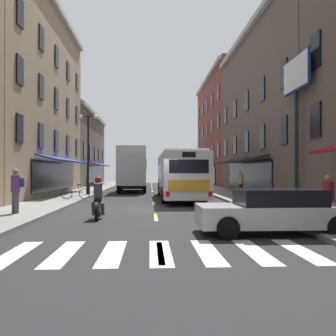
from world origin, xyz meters
TOP-DOWN VIEW (x-y plane):
  - ground_plane at (0.00, 0.00)m, footprint 34.80×80.00m
  - lane_centre_dashes at (0.00, -0.25)m, footprint 0.14×73.90m
  - crosswalk_near at (0.00, -10.00)m, footprint 7.10×2.80m
  - sidewalk_left at (-5.90, 0.00)m, footprint 3.00×80.00m
  - sidewalk_right at (5.90, 0.00)m, footprint 3.00×80.00m
  - billboard_sign at (7.05, -0.51)m, footprint 0.40×3.10m
  - transit_bus at (1.74, 6.19)m, footprint 2.70×11.59m
  - box_truck at (-1.81, 14.70)m, footprint 2.62×8.05m
  - sedan_near at (-1.74, 24.44)m, footprint 1.94×4.68m
  - sedan_mid at (3.48, -7.67)m, footprint 4.48×1.98m
  - motorcycle_rider at (-2.29, -3.80)m, footprint 0.62×2.07m
  - bicycle_near at (-4.82, 4.58)m, footprint 1.70×0.48m
  - pedestrian_near at (-5.74, -3.06)m, footprint 0.51×0.48m
  - pedestrian_mid at (6.00, 6.51)m, footprint 0.36×0.36m
  - pedestrian_rear at (5.70, -6.50)m, footprint 0.36×0.36m
  - street_lamp_twin at (-4.87, 9.47)m, footprint 1.42×0.32m

SIDE VIEW (x-z plane):
  - ground_plane at x=0.00m, z-range -0.10..0.00m
  - lane_centre_dashes at x=0.00m, z-range 0.00..0.01m
  - crosswalk_near at x=0.00m, z-range 0.00..0.01m
  - sidewalk_left at x=-5.90m, z-range 0.00..0.14m
  - sidewalk_right at x=5.90m, z-range 0.00..0.14m
  - bicycle_near at x=-4.82m, z-range 0.05..0.96m
  - sedan_near at x=-1.74m, z-range 0.03..1.32m
  - sedan_mid at x=3.48m, z-range 0.02..1.36m
  - motorcycle_rider at x=-2.29m, z-range -0.12..1.54m
  - pedestrian_rear at x=5.70m, z-range 0.16..1.77m
  - pedestrian_mid at x=6.00m, z-range 0.17..1.91m
  - pedestrian_near at x=-5.74m, z-range 0.20..2.02m
  - transit_bus at x=1.74m, z-range 0.08..3.17m
  - box_truck at x=-1.81m, z-range 0.06..3.99m
  - street_lamp_twin at x=-4.87m, z-range 0.44..6.44m
  - billboard_sign at x=7.05m, z-range 2.18..9.65m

